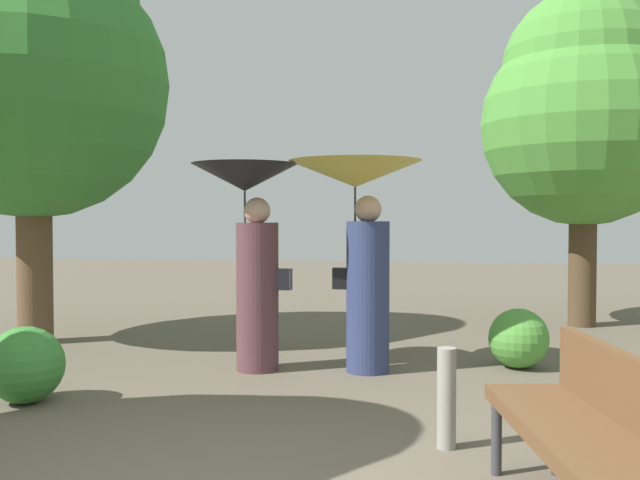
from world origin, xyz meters
The scene contains 8 objects.
person_left centered at (-0.58, 3.33, 1.32)m, with size 1.01×1.01×1.97m.
person_right centered at (0.45, 3.42, 1.43)m, with size 1.26×1.26×1.99m.
park_bench centered at (1.85, 0.26, 0.51)m, with size 0.72×1.56×0.83m.
tree_near_right centered at (3.10, 6.68, 2.92)m, with size 2.70×2.70×4.49m.
tree_mid_left centered at (-3.44, 4.34, 3.25)m, with size 3.11×3.11×5.04m.
bush_path_left centered at (1.95, 3.81, 0.29)m, with size 0.58×0.58×0.58m, color #4C9338.
bush_path_right centered at (-2.02, 1.86, 0.30)m, with size 0.60×0.60×0.60m, color #387F33.
path_marker_post centered at (1.22, 1.30, 0.32)m, with size 0.12×0.12×0.64m, color gray.
Camera 1 is at (1.14, -3.15, 1.45)m, focal length 39.43 mm.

